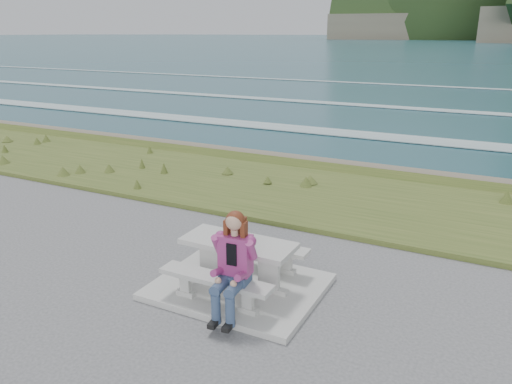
% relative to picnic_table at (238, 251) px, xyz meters
% --- Properties ---
extents(concrete_slab, '(2.60, 2.10, 0.10)m').
position_rel_picnic_table_xyz_m(concrete_slab, '(-0.00, 0.00, -0.63)').
color(concrete_slab, '#A5A49F').
rests_on(concrete_slab, ground).
extents(picnic_table, '(1.80, 0.75, 0.75)m').
position_rel_picnic_table_xyz_m(picnic_table, '(0.00, 0.00, 0.00)').
color(picnic_table, '#A5A49F').
rests_on(picnic_table, concrete_slab).
extents(bench_landward, '(1.80, 0.35, 0.45)m').
position_rel_picnic_table_xyz_m(bench_landward, '(0.00, -0.70, -0.23)').
color(bench_landward, '#A5A49F').
rests_on(bench_landward, concrete_slab).
extents(bench_seaward, '(1.80, 0.35, 0.45)m').
position_rel_picnic_table_xyz_m(bench_seaward, '(0.00, 0.70, -0.23)').
color(bench_seaward, '#A5A49F').
rests_on(bench_seaward, concrete_slab).
extents(grass_verge, '(160.00, 4.50, 0.22)m').
position_rel_picnic_table_xyz_m(grass_verge, '(-0.00, 5.00, -0.68)').
color(grass_verge, '#374E1D').
rests_on(grass_verge, ground).
extents(shore_drop, '(160.00, 0.80, 2.20)m').
position_rel_picnic_table_xyz_m(shore_drop, '(-0.00, 7.90, -0.68)').
color(shore_drop, brown).
rests_on(shore_drop, ground).
extents(ocean, '(1600.00, 1600.00, 0.09)m').
position_rel_picnic_table_xyz_m(ocean, '(-0.00, 25.09, -2.42)').
color(ocean, '#1F4D5A').
rests_on(ocean, ground).
extents(seated_woman, '(0.51, 0.82, 1.52)m').
position_rel_picnic_table_xyz_m(seated_woman, '(0.35, -0.84, -0.02)').
color(seated_woman, navy).
rests_on(seated_woman, concrete_slab).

